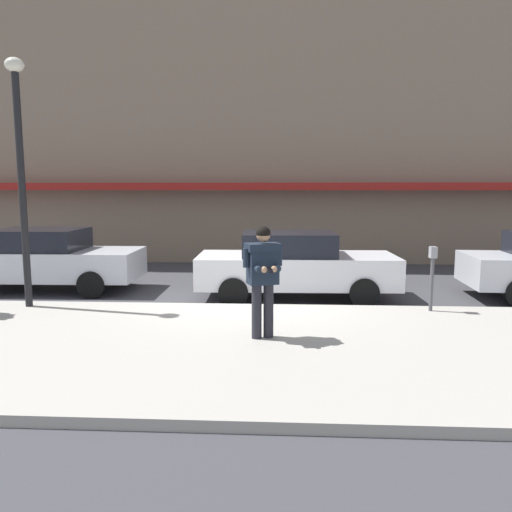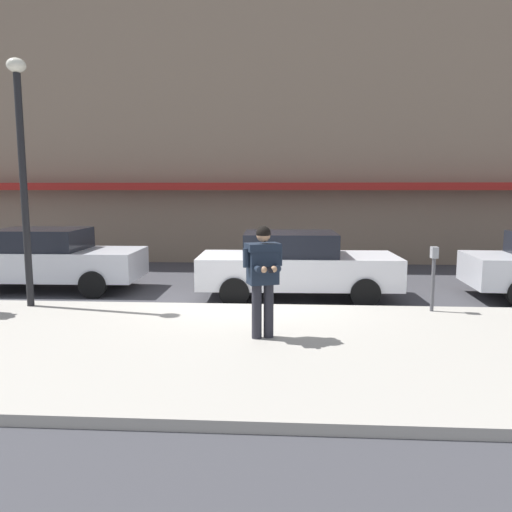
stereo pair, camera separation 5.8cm
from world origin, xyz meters
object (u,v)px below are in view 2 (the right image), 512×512
object	(u,v)px
parked_sedan_mid	(296,265)
parking_meter	(434,269)
street_lamp_post	(22,157)
parked_sedan_near	(48,259)
man_texting_on_phone	(263,270)

from	to	relation	value
parked_sedan_mid	parking_meter	bearing A→B (deg)	-31.35
parked_sedan_mid	parking_meter	xyz separation A→B (m)	(2.63, -1.60, 0.18)
street_lamp_post	parked_sedan_mid	bearing A→B (deg)	16.89
parked_sedan_near	parking_meter	world-z (taller)	parked_sedan_near
parked_sedan_near	man_texting_on_phone	xyz separation A→B (m)	(5.56, -4.17, 0.46)
parked_sedan_mid	parking_meter	distance (m)	3.09
man_texting_on_phone	parking_meter	distance (m)	3.79
parked_sedan_mid	street_lamp_post	distance (m)	6.16
street_lamp_post	parked_sedan_near	bearing A→B (deg)	107.23
parked_sedan_mid	man_texting_on_phone	xyz separation A→B (m)	(-0.59, -3.58, 0.46)
parked_sedan_mid	man_texting_on_phone	distance (m)	3.65
man_texting_on_phone	parking_meter	world-z (taller)	man_texting_on_phone
man_texting_on_phone	street_lamp_post	world-z (taller)	street_lamp_post
parking_meter	parked_sedan_near	bearing A→B (deg)	165.95
man_texting_on_phone	parking_meter	size ratio (longest dim) A/B	1.42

